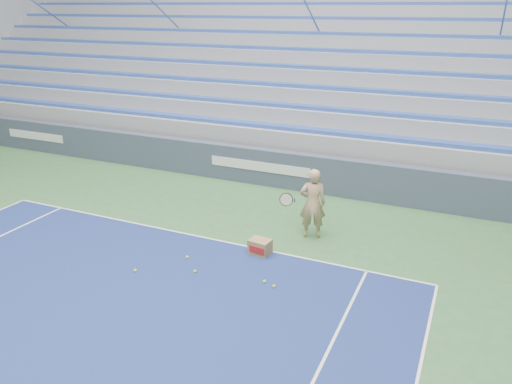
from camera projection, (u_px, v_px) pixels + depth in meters
sponsor_barrier at (261, 167)px, 14.99m from camera, size 30.00×0.32×1.10m
bleachers at (321, 81)px, 19.24m from camera, size 31.00×9.15×7.30m
tennis_player at (312, 203)px, 11.45m from camera, size 0.96×0.92×1.67m
ball_box at (260, 247)px, 10.86m from camera, size 0.49×0.40×0.34m
tennis_ball_0 at (135, 271)px, 10.16m from camera, size 0.07×0.07×0.07m
tennis_ball_1 at (195, 271)px, 10.14m from camera, size 0.07×0.07×0.07m
tennis_ball_2 at (274, 286)px, 9.60m from camera, size 0.07×0.07×0.07m
tennis_ball_3 at (264, 282)px, 9.76m from camera, size 0.07×0.07×0.07m
tennis_ball_4 at (187, 257)px, 10.70m from camera, size 0.07×0.07×0.07m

